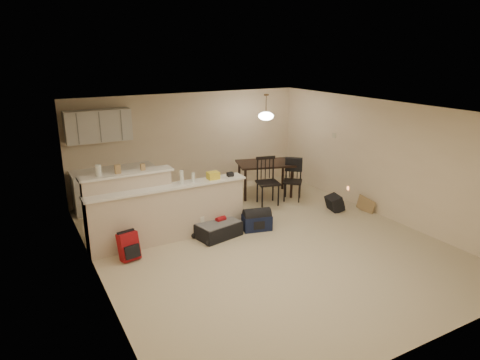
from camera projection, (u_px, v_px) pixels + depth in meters
room at (263, 179)px, 7.78m from camera, size 7.00×7.02×2.50m
breakfast_bar at (155, 211)px, 7.98m from camera, size 3.08×0.58×1.39m
upper_cabinets at (98, 126)px, 9.35m from camera, size 1.40×0.34×0.70m
kitchen_counter at (115, 189)px, 9.76m from camera, size 1.80×0.60×0.90m
thermostat at (334, 135)px, 10.38m from camera, size 0.02×0.12×0.12m
jar at (98, 171)px, 7.41m from camera, size 0.10×0.10×0.20m
cereal_box at (118, 169)px, 7.57m from camera, size 0.10×0.07×0.16m
small_box at (143, 167)px, 7.78m from camera, size 0.08×0.06×0.12m
bottle_a at (182, 177)px, 7.97m from camera, size 0.07×0.07×0.26m
bottle_b at (193, 177)px, 8.09m from camera, size 0.06×0.06×0.18m
bag_lump at (213, 175)px, 8.29m from camera, size 0.22×0.18×0.14m
pouch at (230, 174)px, 8.47m from camera, size 0.12×0.10×0.08m
dining_table at (265, 167)px, 10.55m from camera, size 1.53×1.24×0.83m
pendant_lamp at (266, 116)px, 10.18m from camera, size 0.36×0.36×0.62m
dining_chair_near at (268, 181)px, 9.95m from camera, size 0.58×0.56×1.11m
dining_chair_far at (293, 180)px, 10.25m from camera, size 0.60×0.59×0.99m
suitcase at (218, 230)px, 8.32m from camera, size 0.92×0.70×0.28m
red_backpack at (129, 246)px, 7.39m from camera, size 0.36×0.26×0.49m
navy_duffel at (257, 222)px, 8.63m from camera, size 0.63×0.44×0.31m
black_daypack at (335, 203)px, 9.67m from camera, size 0.35×0.43×0.34m
cardboard_sheet at (366, 205)px, 9.58m from camera, size 0.10×0.43×0.33m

